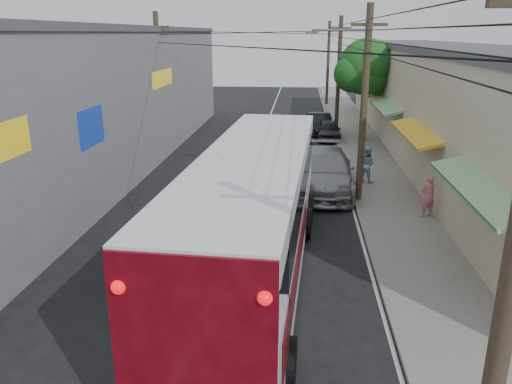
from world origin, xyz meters
TOP-DOWN VIEW (x-y plane):
  - sidewalk at (6.50, 20.00)m, footprint 3.00×80.00m
  - building_right at (10.99, 22.00)m, footprint 7.09×40.00m
  - building_left at (-8.50, 18.00)m, footprint 7.20×36.00m
  - utility_poles at (3.13, 20.33)m, footprint 11.80×45.28m
  - street_tree at (6.87, 26.02)m, footprint 4.40×4.00m
  - coach_bus at (1.43, 5.73)m, footprint 3.63×13.35m
  - jeepney at (-1.40, 7.22)m, footprint 2.48×5.24m
  - parked_suv at (3.80, 14.44)m, footprint 2.75×6.37m
  - parked_car_mid at (4.60, 26.00)m, footprint 1.59×3.80m
  - parked_car_far at (4.02, 28.05)m, footprint 2.09×4.52m
  - pedestrian_near at (7.60, 11.08)m, footprint 0.69×0.55m
  - pedestrian_far at (5.83, 15.65)m, footprint 1.04×0.98m

SIDE VIEW (x-z plane):
  - sidewalk at x=6.50m, z-range 0.00..0.12m
  - parked_car_mid at x=4.60m, z-range 0.00..1.29m
  - parked_car_far at x=4.02m, z-range 0.00..1.43m
  - jeepney at x=-1.40m, z-range 0.00..1.45m
  - parked_suv at x=3.80m, z-range 0.00..1.83m
  - pedestrian_near at x=7.60m, z-range 0.12..1.75m
  - pedestrian_far at x=5.83m, z-range 0.12..1.82m
  - coach_bus at x=1.43m, z-range 0.07..3.88m
  - building_right at x=10.99m, z-range 0.03..6.28m
  - building_left at x=-8.50m, z-range 0.03..7.28m
  - utility_poles at x=3.13m, z-range 0.13..8.13m
  - street_tree at x=6.87m, z-range 1.37..7.97m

